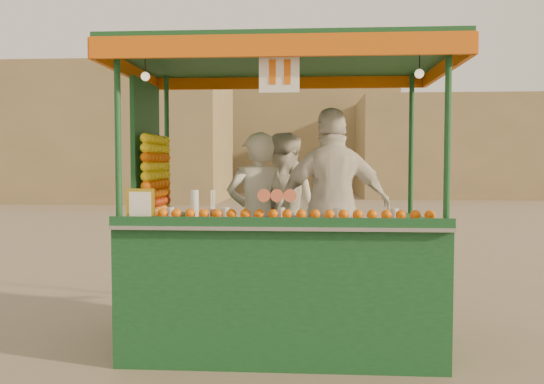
# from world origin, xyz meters

# --- Properties ---
(ground) EXTENTS (90.00, 90.00, 0.00)m
(ground) POSITION_xyz_m (0.00, 0.00, 0.00)
(ground) COLOR #706050
(ground) RESTS_ON ground
(building_left) EXTENTS (10.00, 6.00, 6.00)m
(building_left) POSITION_xyz_m (-9.00, 20.00, 3.00)
(building_left) COLOR #8E7851
(building_left) RESTS_ON ground
(building_right) EXTENTS (9.00, 6.00, 5.00)m
(building_right) POSITION_xyz_m (7.00, 24.00, 2.50)
(building_right) COLOR #8E7851
(building_right) RESTS_ON ground
(building_center) EXTENTS (14.00, 7.00, 7.00)m
(building_center) POSITION_xyz_m (-2.00, 30.00, 3.50)
(building_center) COLOR #8E7851
(building_center) RESTS_ON ground
(juice_cart) EXTENTS (3.09, 2.00, 2.80)m
(juice_cart) POSITION_xyz_m (-0.44, -0.33, 0.90)
(juice_cart) COLOR #103D1D
(juice_cart) RESTS_ON ground
(vendor_left) EXTENTS (0.72, 0.58, 1.73)m
(vendor_left) POSITION_xyz_m (-0.64, 0.09, 1.19)
(vendor_left) COLOR beige
(vendor_left) RESTS_ON ground
(vendor_middle) EXTENTS (0.99, 0.85, 1.74)m
(vendor_middle) POSITION_xyz_m (-0.41, 0.45, 1.20)
(vendor_middle) COLOR silver
(vendor_middle) RESTS_ON ground
(vendor_right) EXTENTS (1.22, 0.68, 1.96)m
(vendor_right) POSITION_xyz_m (0.13, -0.12, 1.31)
(vendor_right) COLOR silver
(vendor_right) RESTS_ON ground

